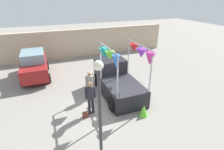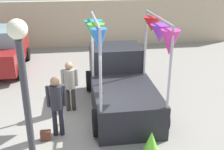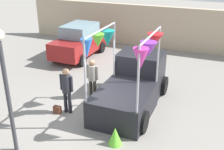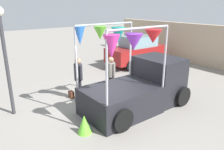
% 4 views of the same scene
% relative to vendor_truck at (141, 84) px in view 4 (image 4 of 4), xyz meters
% --- Properties ---
extents(ground_plane, '(60.00, 60.00, 0.00)m').
position_rel_vendor_truck_xyz_m(ground_plane, '(-0.85, -1.10, -0.89)').
color(ground_plane, gray).
extents(vendor_truck, '(2.44, 4.11, 3.16)m').
position_rel_vendor_truck_xyz_m(vendor_truck, '(0.00, 0.00, 0.00)').
color(vendor_truck, black).
rests_on(vendor_truck, ground).
extents(parked_car, '(1.88, 4.00, 1.88)m').
position_rel_vendor_truck_xyz_m(parked_car, '(-4.61, 4.15, 0.05)').
color(parked_car, maroon).
rests_on(parked_car, ground).
extents(person_customer, '(0.53, 0.34, 1.77)m').
position_rel_vendor_truck_xyz_m(person_customer, '(-2.01, -1.56, 0.18)').
color(person_customer, black).
rests_on(person_customer, ground).
extents(person_vendor, '(0.53, 0.34, 1.68)m').
position_rel_vendor_truck_xyz_m(person_vendor, '(-1.66, -0.17, 0.12)').
color(person_vendor, '#2D2823').
rests_on(person_vendor, ground).
extents(handbag, '(0.28, 0.16, 0.28)m').
position_rel_vendor_truck_xyz_m(handbag, '(-2.36, -1.76, -0.75)').
color(handbag, '#592D1E').
rests_on(handbag, ground).
extents(street_lamp, '(0.32, 0.32, 3.74)m').
position_rel_vendor_truck_xyz_m(street_lamp, '(-2.31, -4.10, 1.56)').
color(street_lamp, '#333338').
rests_on(street_lamp, ground).
extents(brick_boundary_wall, '(18.00, 0.36, 2.60)m').
position_rel_vendor_truck_xyz_m(brick_boundary_wall, '(-0.85, 7.64, 0.41)').
color(brick_boundary_wall, tan).
rests_on(brick_boundary_wall, ground).
extents(folded_kite_bundle_lime, '(0.62, 0.62, 0.60)m').
position_rel_vendor_truck_xyz_m(folded_kite_bundle_lime, '(0.34, -2.70, -0.59)').
color(folded_kite_bundle_lime, '#66CC33').
rests_on(folded_kite_bundle_lime, ground).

